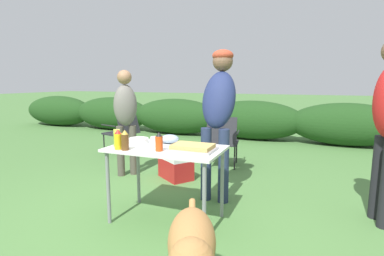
{
  "coord_description": "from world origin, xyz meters",
  "views": [
    {
      "loc": [
        1.28,
        -2.53,
        1.37
      ],
      "look_at": [
        0.14,
        0.33,
        0.89
      ],
      "focal_mm": 28.0,
      "sensor_mm": 36.0,
      "label": 1
    }
  ],
  "objects_px": {
    "plate_stack": "(139,140)",
    "hot_sauce_bottle": "(159,142)",
    "relish_jar": "(117,138)",
    "camp_chair_green_behind_table": "(223,139)",
    "mustard_bottle": "(118,140)",
    "paper_cup_stack": "(155,142)",
    "folding_table": "(166,155)",
    "beer_bottle": "(125,141)",
    "food_tray": "(193,148)",
    "cooler_box": "(176,167)",
    "camp_chair_near_hedge": "(122,130)",
    "dog": "(192,250)",
    "mixing_bowl": "(170,139)",
    "standing_person_in_gray_fleece": "(126,113)",
    "standing_person_in_red_jacket": "(219,106)"
  },
  "relations": [
    {
      "from": "food_tray",
      "to": "camp_chair_near_hedge",
      "type": "xyz_separation_m",
      "value": [
        -2.3,
        2.18,
        -0.3
      ]
    },
    {
      "from": "camp_chair_near_hedge",
      "to": "dog",
      "type": "bearing_deg",
      "value": -125.22
    },
    {
      "from": "plate_stack",
      "to": "hot_sauce_bottle",
      "type": "relative_size",
      "value": 1.15
    },
    {
      "from": "mustard_bottle",
      "to": "hot_sauce_bottle",
      "type": "height_order",
      "value": "mustard_bottle"
    },
    {
      "from": "mixing_bowl",
      "to": "relish_jar",
      "type": "xyz_separation_m",
      "value": [
        -0.39,
        -0.35,
        0.04
      ]
    },
    {
      "from": "relish_jar",
      "to": "camp_chair_green_behind_table",
      "type": "bearing_deg",
      "value": 77.85
    },
    {
      "from": "paper_cup_stack",
      "to": "hot_sauce_bottle",
      "type": "xyz_separation_m",
      "value": [
        0.12,
        -0.13,
        0.03
      ]
    },
    {
      "from": "food_tray",
      "to": "plate_stack",
      "type": "xyz_separation_m",
      "value": [
        -0.65,
        0.11,
        -0.0
      ]
    },
    {
      "from": "relish_jar",
      "to": "beer_bottle",
      "type": "distance_m",
      "value": 0.18
    },
    {
      "from": "paper_cup_stack",
      "to": "mixing_bowl",
      "type": "bearing_deg",
      "value": 78.31
    },
    {
      "from": "food_tray",
      "to": "hot_sauce_bottle",
      "type": "relative_size",
      "value": 2.39
    },
    {
      "from": "folding_table",
      "to": "dog",
      "type": "xyz_separation_m",
      "value": [
        0.73,
        -1.15,
        -0.18
      ]
    },
    {
      "from": "hot_sauce_bottle",
      "to": "cooler_box",
      "type": "xyz_separation_m",
      "value": [
        -0.47,
        1.36,
        -0.65
      ]
    },
    {
      "from": "paper_cup_stack",
      "to": "hot_sauce_bottle",
      "type": "bearing_deg",
      "value": -47.74
    },
    {
      "from": "mustard_bottle",
      "to": "dog",
      "type": "height_order",
      "value": "mustard_bottle"
    },
    {
      "from": "hot_sauce_bottle",
      "to": "camp_chair_green_behind_table",
      "type": "bearing_deg",
      "value": 90.14
    },
    {
      "from": "paper_cup_stack",
      "to": "camp_chair_near_hedge",
      "type": "relative_size",
      "value": 0.12
    },
    {
      "from": "paper_cup_stack",
      "to": "plate_stack",
      "type": "bearing_deg",
      "value": 155.08
    },
    {
      "from": "dog",
      "to": "mixing_bowl",
      "type": "bearing_deg",
      "value": -81.19
    },
    {
      "from": "food_tray",
      "to": "relish_jar",
      "type": "bearing_deg",
      "value": -169.84
    },
    {
      "from": "paper_cup_stack",
      "to": "relish_jar",
      "type": "xyz_separation_m",
      "value": [
        -0.35,
        -0.12,
        0.03
      ]
    },
    {
      "from": "plate_stack",
      "to": "dog",
      "type": "bearing_deg",
      "value": -48.65
    },
    {
      "from": "folding_table",
      "to": "mustard_bottle",
      "type": "relative_size",
      "value": 5.77
    },
    {
      "from": "mustard_bottle",
      "to": "beer_bottle",
      "type": "relative_size",
      "value": 1.0
    },
    {
      "from": "mustard_bottle",
      "to": "standing_person_in_gray_fleece",
      "type": "xyz_separation_m",
      "value": [
        -0.82,
        1.32,
        0.09
      ]
    },
    {
      "from": "hot_sauce_bottle",
      "to": "camp_chair_near_hedge",
      "type": "bearing_deg",
      "value": 131.13
    },
    {
      "from": "food_tray",
      "to": "standing_person_in_red_jacket",
      "type": "relative_size",
      "value": 0.24
    },
    {
      "from": "plate_stack",
      "to": "relish_jar",
      "type": "bearing_deg",
      "value": -110.6
    },
    {
      "from": "beer_bottle",
      "to": "cooler_box",
      "type": "height_order",
      "value": "beer_bottle"
    },
    {
      "from": "mixing_bowl",
      "to": "standing_person_in_gray_fleece",
      "type": "xyz_separation_m",
      "value": [
        -1.13,
        0.89,
        0.14
      ]
    },
    {
      "from": "plate_stack",
      "to": "hot_sauce_bottle",
      "type": "bearing_deg",
      "value": -33.65
    },
    {
      "from": "folding_table",
      "to": "cooler_box",
      "type": "bearing_deg",
      "value": 110.93
    },
    {
      "from": "standing_person_in_red_jacket",
      "to": "standing_person_in_gray_fleece",
      "type": "height_order",
      "value": "standing_person_in_red_jacket"
    },
    {
      "from": "relish_jar",
      "to": "hot_sauce_bottle",
      "type": "distance_m",
      "value": 0.46
    },
    {
      "from": "folding_table",
      "to": "paper_cup_stack",
      "type": "distance_m",
      "value": 0.17
    },
    {
      "from": "paper_cup_stack",
      "to": "hot_sauce_bottle",
      "type": "height_order",
      "value": "hot_sauce_bottle"
    },
    {
      "from": "paper_cup_stack",
      "to": "mustard_bottle",
      "type": "xyz_separation_m",
      "value": [
        -0.27,
        -0.21,
        0.04
      ]
    },
    {
      "from": "standing_person_in_gray_fleece",
      "to": "plate_stack",
      "type": "bearing_deg",
      "value": -95.33
    },
    {
      "from": "mixing_bowl",
      "to": "dog",
      "type": "bearing_deg",
      "value": -59.69
    },
    {
      "from": "mustard_bottle",
      "to": "standing_person_in_red_jacket",
      "type": "height_order",
      "value": "standing_person_in_red_jacket"
    },
    {
      "from": "plate_stack",
      "to": "cooler_box",
      "type": "xyz_separation_m",
      "value": [
        -0.1,
        1.12,
        -0.59
      ]
    },
    {
      "from": "relish_jar",
      "to": "mustard_bottle",
      "type": "xyz_separation_m",
      "value": [
        0.07,
        -0.08,
        0.01
      ]
    },
    {
      "from": "folding_table",
      "to": "plate_stack",
      "type": "distance_m",
      "value": 0.39
    },
    {
      "from": "mustard_bottle",
      "to": "dog",
      "type": "bearing_deg",
      "value": -39.5
    },
    {
      "from": "folding_table",
      "to": "standing_person_in_red_jacket",
      "type": "xyz_separation_m",
      "value": [
        0.29,
        0.76,
        0.43
      ]
    },
    {
      "from": "camp_chair_near_hedge",
      "to": "paper_cup_stack",
      "type": "bearing_deg",
      "value": -123.81
    },
    {
      "from": "mustard_bottle",
      "to": "paper_cup_stack",
      "type": "bearing_deg",
      "value": 37.56
    },
    {
      "from": "plate_stack",
      "to": "mixing_bowl",
      "type": "xyz_separation_m",
      "value": [
        0.3,
        0.11,
        0.02
      ]
    },
    {
      "from": "plate_stack",
      "to": "dog",
      "type": "relative_size",
      "value": 0.22
    },
    {
      "from": "folding_table",
      "to": "plate_stack",
      "type": "relative_size",
      "value": 5.47
    }
  ]
}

